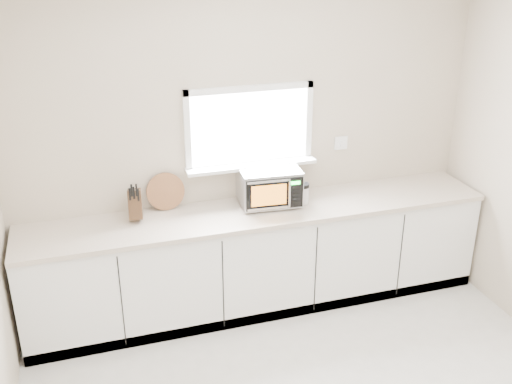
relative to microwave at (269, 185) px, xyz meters
name	(u,v)px	position (x,y,z in m)	size (l,w,h in m)	color
back_wall	(249,148)	(-0.11, 0.21, 0.28)	(4.00, 0.17, 2.70)	beige
cabinets	(259,260)	(-0.11, -0.09, -0.65)	(3.92, 0.60, 0.88)	white
countertop	(260,212)	(-0.11, -0.10, -0.19)	(3.92, 0.64, 0.04)	beige
microwave	(269,185)	(0.00, 0.00, 0.00)	(0.52, 0.44, 0.32)	black
knife_block	(135,203)	(-1.11, 0.03, -0.03)	(0.13, 0.23, 0.32)	#4A2F1A
cutting_board	(166,191)	(-0.85, 0.15, -0.01)	(0.31, 0.31, 0.02)	brown
coffee_grinder	(303,193)	(0.27, -0.09, -0.07)	(0.13, 0.13, 0.19)	#AAADB1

